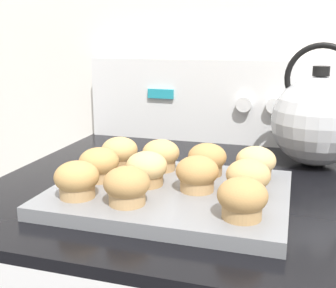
{
  "coord_description": "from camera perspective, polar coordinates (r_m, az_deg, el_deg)",
  "views": [
    {
      "loc": [
        0.18,
        -0.39,
        1.16
      ],
      "look_at": [
        -0.03,
        0.29,
        0.98
      ],
      "focal_mm": 45.0,
      "sensor_mm": 36.0,
      "label": 1
    }
  ],
  "objects": [
    {
      "name": "wall_back",
      "position": [
        1.15,
        8.45,
        16.1
      ],
      "size": [
        8.0,
        0.05,
        2.4
      ],
      "color": "white",
      "rests_on": "ground_plane"
    },
    {
      "name": "control_panel",
      "position": [
        1.1,
        7.74,
        5.76
      ],
      "size": [
        0.73,
        0.07,
        0.21
      ],
      "color": "white",
      "rests_on": "stove_range"
    },
    {
      "name": "muffin_pan",
      "position": [
        0.72,
        0.35,
        -6.7
      ],
      "size": [
        0.39,
        0.3,
        0.02
      ],
      "color": "slate",
      "rests_on": "stove_range"
    },
    {
      "name": "muffin_r0_c0",
      "position": [
        0.68,
        -12.25,
        -4.76
      ],
      "size": [
        0.07,
        0.07,
        0.06
      ],
      "color": "tan",
      "rests_on": "muffin_pan"
    },
    {
      "name": "muffin_r0_c1",
      "position": [
        0.64,
        -5.6,
        -5.68
      ],
      "size": [
        0.07,
        0.07,
        0.06
      ],
      "color": "tan",
      "rests_on": "muffin_pan"
    },
    {
      "name": "muffin_r0_c3",
      "position": [
        0.6,
        10.03,
        -7.31
      ],
      "size": [
        0.07,
        0.07,
        0.06
      ],
      "color": "tan",
      "rests_on": "muffin_pan"
    },
    {
      "name": "muffin_r1_c0",
      "position": [
        0.75,
        -9.33,
        -2.74
      ],
      "size": [
        0.07,
        0.07,
        0.06
      ],
      "color": "tan",
      "rests_on": "muffin_pan"
    },
    {
      "name": "muffin_r1_c1",
      "position": [
        0.72,
        -2.91,
        -3.38
      ],
      "size": [
        0.07,
        0.07,
        0.06
      ],
      "color": "tan",
      "rests_on": "muffin_pan"
    },
    {
      "name": "muffin_r1_c2",
      "position": [
        0.69,
        3.97,
        -4.06
      ],
      "size": [
        0.07,
        0.07,
        0.06
      ],
      "color": "tan",
      "rests_on": "muffin_pan"
    },
    {
      "name": "muffin_r1_c3",
      "position": [
        0.68,
        10.8,
        -4.54
      ],
      "size": [
        0.07,
        0.07,
        0.06
      ],
      "color": "#A37A4C",
      "rests_on": "muffin_pan"
    },
    {
      "name": "muffin_r2_c0",
      "position": [
        0.82,
        -6.57,
        -1.11
      ],
      "size": [
        0.07,
        0.07,
        0.06
      ],
      "color": "#A37A4C",
      "rests_on": "muffin_pan"
    },
    {
      "name": "muffin_r2_c1",
      "position": [
        0.8,
        -0.97,
        -1.51
      ],
      "size": [
        0.07,
        0.07,
        0.06
      ],
      "color": "tan",
      "rests_on": "muffin_pan"
    },
    {
      "name": "muffin_r2_c2",
      "position": [
        0.77,
        5.32,
        -2.09
      ],
      "size": [
        0.07,
        0.07,
        0.06
      ],
      "color": "#A37A4C",
      "rests_on": "muffin_pan"
    },
    {
      "name": "muffin_r2_c3",
      "position": [
        0.77,
        11.8,
        -2.54
      ],
      "size": [
        0.07,
        0.07,
        0.06
      ],
      "color": "olive",
      "rests_on": "muffin_pan"
    },
    {
      "name": "tea_kettle",
      "position": [
        0.94,
        19.59,
        3.14
      ],
      "size": [
        0.22,
        0.19,
        0.26
      ],
      "color": "silver",
      "rests_on": "stove_range"
    }
  ]
}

